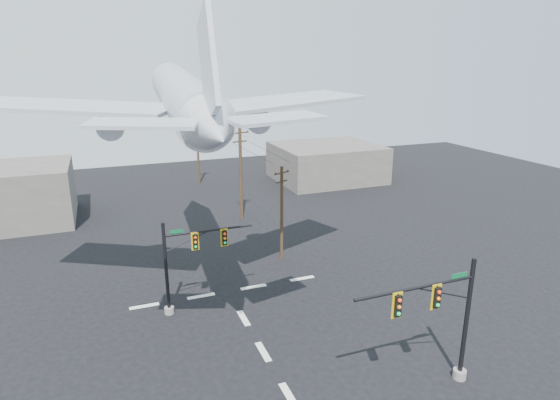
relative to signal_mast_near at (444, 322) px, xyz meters
name	(u,v)px	position (x,y,z in m)	size (l,w,h in m)	color
ground	(289,395)	(-7.61, 2.07, -3.77)	(120.00, 120.00, 0.00)	black
lane_markings	(256,340)	(-7.61, 7.41, -3.76)	(14.00, 21.20, 0.01)	white
signal_mast_near	(444,322)	(0.00, 0.00, 0.00)	(7.10, 0.77, 7.00)	gray
signal_mast_far	(186,263)	(-10.82, 12.44, -0.29)	(6.25, 0.71, 6.49)	gray
utility_pole_a	(282,212)	(-1.69, 18.30, 0.47)	(1.52, 0.78, 8.12)	#422C1C
utility_pole_b	(241,172)	(-1.86, 29.71, 1.44)	(2.00, 0.54, 9.97)	#422C1C
utility_pole_c	(198,150)	(-3.03, 46.45, 0.88)	(1.79, 0.56, 8.88)	#422C1C
power_lines	(230,136)	(-2.17, 32.38, 4.82)	(2.90, 28.16, 0.38)	black
airliner	(184,98)	(-9.90, 14.95, 10.31)	(25.94, 27.29, 7.27)	#B9BCC6
building_right	(326,162)	(14.39, 42.07, -1.27)	(14.00, 12.00, 5.00)	#67615B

